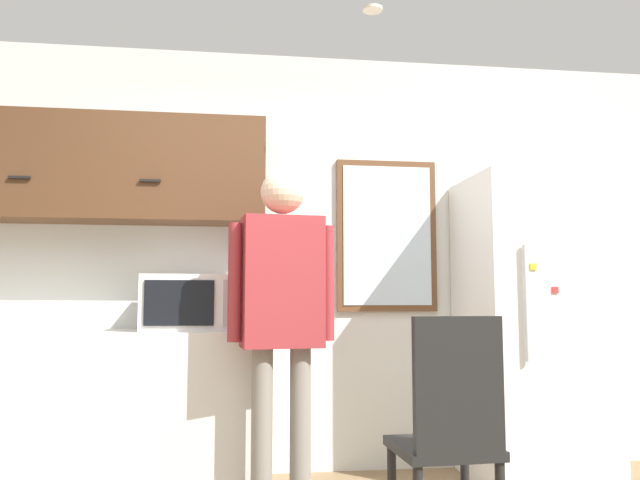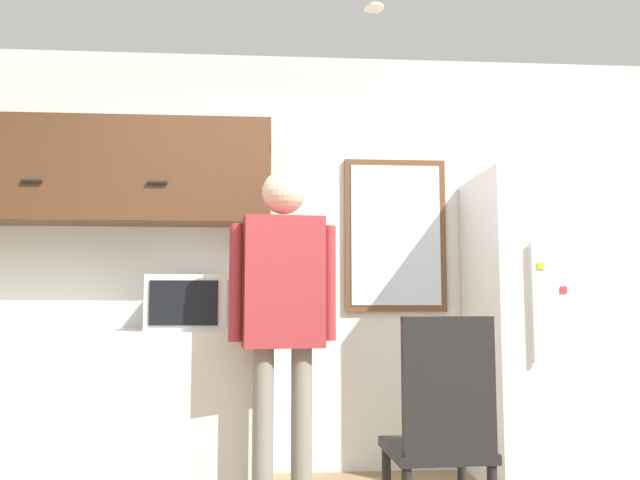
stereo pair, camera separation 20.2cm
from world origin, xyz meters
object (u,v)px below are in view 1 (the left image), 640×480
object	(u,v)px
microwave	(191,303)
person	(282,299)
chair	(450,429)
refrigerator	(531,327)

from	to	relation	value
microwave	person	distance (m)	0.64
microwave	chair	xyz separation A→B (m)	(1.13, -1.17, -0.51)
microwave	refrigerator	bearing A→B (deg)	-1.29
chair	refrigerator	bearing A→B (deg)	-132.25
refrigerator	chair	bearing A→B (deg)	-129.18
chair	microwave	bearing A→B (deg)	-49.12
microwave	refrigerator	xyz separation A→B (m)	(2.05, -0.05, -0.15)
person	refrigerator	distance (m)	1.60
microwave	chair	distance (m)	1.71
microwave	refrigerator	distance (m)	2.06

